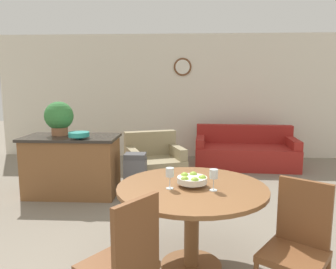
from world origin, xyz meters
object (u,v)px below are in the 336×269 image
object	(u,v)px
armchair	(154,165)
potted_plant	(59,117)
kitchen_island	(72,165)
dining_chair_near_right	(298,241)
fruit_bowl	(192,180)
trash_bin	(136,175)
couch	(245,152)
wine_glass_left	(170,173)
wine_glass_right	(214,175)
dining_table	(192,205)
teal_bowl	(79,135)
dining_chair_near_left	(125,259)

from	to	relation	value
armchair	potted_plant	bearing A→B (deg)	-173.73
potted_plant	kitchen_island	bearing A→B (deg)	-24.41
kitchen_island	dining_chair_near_right	bearing A→B (deg)	-43.33
fruit_bowl	trash_bin	distance (m)	2.13
couch	wine_glass_left	bearing A→B (deg)	-105.63
potted_plant	dining_chair_near_right	bearing A→B (deg)	-42.23
potted_plant	armchair	bearing A→B (deg)	26.72
wine_glass_right	potted_plant	bearing A→B (deg)	135.08
potted_plant	wine_glass_right	bearing A→B (deg)	-44.92
couch	trash_bin	bearing A→B (deg)	-132.94
dining_table	potted_plant	xyz separation A→B (m)	(-1.92, 1.98, 0.56)
dining_chair_near_right	kitchen_island	bearing A→B (deg)	-7.50
potted_plant	trash_bin	xyz separation A→B (m)	(1.13, -0.07, -0.84)
dining_chair_near_right	armchair	size ratio (longest dim) A/B	0.84
fruit_bowl	armchair	world-z (taller)	fruit_bowl
teal_bowl	couch	distance (m)	3.42
teal_bowl	armchair	xyz separation A→B (m)	(0.96, 0.94, -0.66)
fruit_bowl	potted_plant	bearing A→B (deg)	134.09
dining_chair_near_left	armchair	size ratio (longest dim) A/B	0.84
fruit_bowl	kitchen_island	size ratio (longest dim) A/B	0.19
armchair	teal_bowl	bearing A→B (deg)	-156.02
dining_chair_near_left	armchair	world-z (taller)	dining_chair_near_left
dining_chair_near_right	wine_glass_right	distance (m)	0.78
armchair	fruit_bowl	bearing A→B (deg)	-98.14
kitchen_island	armchair	size ratio (longest dim) A/B	1.21
teal_bowl	dining_table	bearing A→B (deg)	-47.93
kitchen_island	potted_plant	xyz separation A→B (m)	(-0.20, 0.09, 0.71)
dining_chair_near_right	couch	world-z (taller)	dining_chair_near_right
wine_glass_left	potted_plant	xyz separation A→B (m)	(-1.73, 2.06, 0.25)
kitchen_island	potted_plant	world-z (taller)	potted_plant
fruit_bowl	potted_plant	distance (m)	2.78
couch	dining_chair_near_left	bearing A→B (deg)	-105.95
potted_plant	dining_table	bearing A→B (deg)	-45.88
dining_chair_near_right	potted_plant	world-z (taller)	potted_plant
fruit_bowl	wine_glass_left	size ratio (longest dim) A/B	1.43
dining_chair_near_left	fruit_bowl	world-z (taller)	dining_chair_near_left
kitchen_island	teal_bowl	xyz separation A→B (m)	(0.18, -0.18, 0.49)
dining_table	wine_glass_left	bearing A→B (deg)	-157.14
dining_chair_near_left	potted_plant	distance (m)	3.17
dining_table	couch	size ratio (longest dim) A/B	0.65
dining_chair_near_left	teal_bowl	bearing A→B (deg)	59.67
dining_table	potted_plant	distance (m)	2.81
fruit_bowl	dining_chair_near_right	bearing A→B (deg)	-30.67
dining_table	teal_bowl	size ratio (longest dim) A/B	4.50
couch	teal_bowl	bearing A→B (deg)	-139.40
dining_table	kitchen_island	xyz separation A→B (m)	(-1.72, 1.89, -0.15)
fruit_bowl	wine_glass_left	world-z (taller)	wine_glass_left
dining_table	dining_chair_near_left	xyz separation A→B (m)	(-0.45, -0.76, -0.08)
wine_glass_right	dining_chair_near_left	bearing A→B (deg)	-133.84
dining_chair_near_left	teal_bowl	distance (m)	2.73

